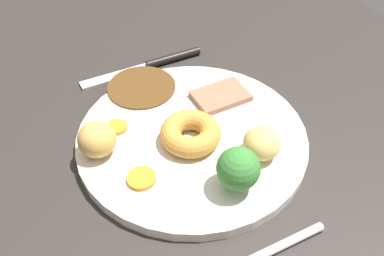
# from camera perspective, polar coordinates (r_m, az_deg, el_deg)

# --- Properties ---
(dining_table) EXTENTS (1.20, 0.84, 0.04)m
(dining_table) POSITION_cam_1_polar(r_m,az_deg,el_deg) (0.55, -0.25, -0.42)
(dining_table) COLOR #2B2623
(dining_table) RESTS_ON ground
(dinner_plate) EXTENTS (0.27, 0.27, 0.01)m
(dinner_plate) POSITION_cam_1_polar(r_m,az_deg,el_deg) (0.51, -0.00, -1.38)
(dinner_plate) COLOR silver
(dinner_plate) RESTS_ON dining_table
(gravy_pool) EXTENTS (0.09, 0.09, 0.00)m
(gravy_pool) POSITION_cam_1_polar(r_m,az_deg,el_deg) (0.57, -6.85, 5.53)
(gravy_pool) COLOR #563819
(gravy_pool) RESTS_ON dinner_plate
(meat_slice_main) EXTENTS (0.05, 0.07, 0.01)m
(meat_slice_main) POSITION_cam_1_polar(r_m,az_deg,el_deg) (0.55, 3.90, 4.36)
(meat_slice_main) COLOR #9E664C
(meat_slice_main) RESTS_ON dinner_plate
(yorkshire_pudding) EXTENTS (0.07, 0.07, 0.02)m
(yorkshire_pudding) POSITION_cam_1_polar(r_m,az_deg,el_deg) (0.48, -0.22, -0.73)
(yorkshire_pudding) COLOR #C68938
(yorkshire_pudding) RESTS_ON dinner_plate
(roast_potato_left) EXTENTS (0.05, 0.04, 0.03)m
(roast_potato_left) POSITION_cam_1_polar(r_m,az_deg,el_deg) (0.47, 9.41, -2.08)
(roast_potato_left) COLOR #D8B260
(roast_potato_left) RESTS_ON dinner_plate
(roast_potato_right) EXTENTS (0.06, 0.06, 0.04)m
(roast_potato_right) POSITION_cam_1_polar(r_m,az_deg,el_deg) (0.48, -12.75, -1.51)
(roast_potato_right) COLOR tan
(roast_potato_right) RESTS_ON dinner_plate
(carrot_coin_front) EXTENTS (0.03, 0.03, 0.00)m
(carrot_coin_front) POSITION_cam_1_polar(r_m,az_deg,el_deg) (0.46, -6.85, -6.78)
(carrot_coin_front) COLOR orange
(carrot_coin_front) RESTS_ON dinner_plate
(carrot_coin_back) EXTENTS (0.02, 0.02, 0.01)m
(carrot_coin_back) POSITION_cam_1_polar(r_m,az_deg,el_deg) (0.51, -10.13, 0.12)
(carrot_coin_back) COLOR orange
(carrot_coin_back) RESTS_ON dinner_plate
(broccoli_floret) EXTENTS (0.05, 0.05, 0.05)m
(broccoli_floret) POSITION_cam_1_polar(r_m,az_deg,el_deg) (0.43, 6.29, -5.52)
(broccoli_floret) COLOR #8CB766
(broccoli_floret) RESTS_ON dinner_plate
(knife) EXTENTS (0.02, 0.19, 0.01)m
(knife) POSITION_cam_1_polar(r_m,az_deg,el_deg) (0.63, -5.30, 8.60)
(knife) COLOR black
(knife) RESTS_ON dining_table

